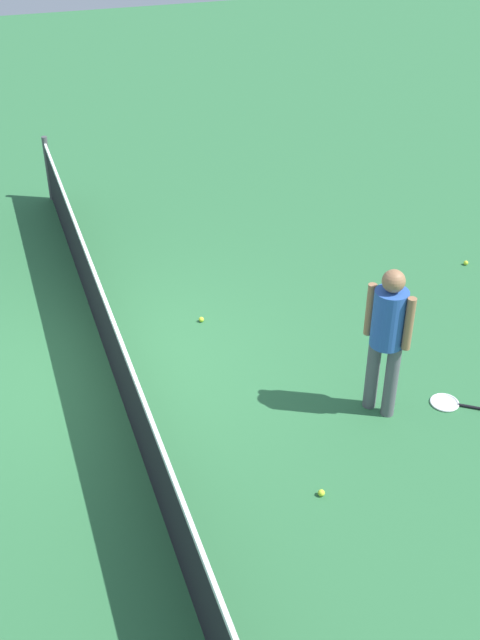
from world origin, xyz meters
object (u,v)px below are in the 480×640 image
player_near_side (387,331)px  tennis_ball_midcourt (321,493)px  tennis_racket_near_player (447,403)px  tennis_ball_by_net (201,319)px  tennis_ball_near_player (466,263)px

player_near_side → tennis_ball_midcourt: (-0.95, 1.09, -0.98)m
player_near_side → tennis_ball_midcourt: 1.74m
tennis_racket_near_player → tennis_ball_by_net: size_ratio=8.68×
player_near_side → tennis_ball_by_net: 2.78m
player_near_side → tennis_ball_near_player: (2.45, -2.68, -0.98)m
tennis_racket_near_player → tennis_ball_midcourt: (-0.79, 1.84, 0.02)m
tennis_racket_near_player → player_near_side: bearing=77.6°
tennis_ball_by_net → tennis_ball_near_player: bearing=-87.4°
player_near_side → tennis_racket_near_player: player_near_side is taller
tennis_ball_near_player → tennis_ball_by_net: (-0.18, 3.97, 0.00)m
tennis_racket_near_player → tennis_ball_by_net: (2.43, 2.04, 0.02)m
player_near_side → tennis_ball_by_net: player_near_side is taller
player_near_side → tennis_ball_by_net: (2.27, 1.29, -0.98)m
tennis_racket_near_player → tennis_ball_midcourt: bearing=113.1°
tennis_ball_near_player → tennis_ball_midcourt: bearing=132.1°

